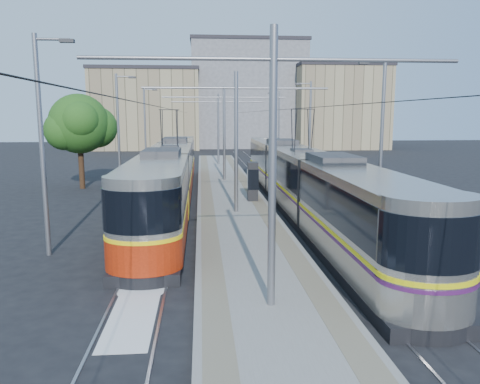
{
  "coord_description": "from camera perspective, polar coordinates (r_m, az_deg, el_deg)",
  "views": [
    {
      "loc": [
        -1.77,
        -15.46,
        5.17
      ],
      "look_at": [
        0.04,
        6.22,
        1.6
      ],
      "focal_mm": 35.0,
      "sensor_mm": 36.0,
      "label": 1
    }
  ],
  "objects": [
    {
      "name": "shelter",
      "position": [
        27.07,
        1.56,
        1.45
      ],
      "size": [
        0.67,
        1.03,
        2.22
      ],
      "rotation": [
        0.0,
        0.0,
        -0.05
      ],
      "color": "black",
      "rests_on": "platform"
    },
    {
      "name": "track_arrow",
      "position": [
        13.61,
        -12.48,
        -13.22
      ],
      "size": [
        1.2,
        5.0,
        0.01
      ],
      "primitive_type": "cube",
      "color": "silver",
      "rests_on": "ground"
    },
    {
      "name": "catenary",
      "position": [
        29.67,
        -1.38,
        8.07
      ],
      "size": [
        9.2,
        70.0,
        7.0
      ],
      "color": "slate",
      "rests_on": "platform"
    },
    {
      "name": "rails",
      "position": [
        32.91,
        -1.64,
        0.31
      ],
      "size": [
        8.71,
        70.0,
        0.03
      ],
      "color": "gray",
      "rests_on": "ground"
    },
    {
      "name": "street_lamps",
      "position": [
        36.51,
        -2.02,
        7.76
      ],
      "size": [
        15.18,
        38.22,
        8.0
      ],
      "color": "slate",
      "rests_on": "ground"
    },
    {
      "name": "building_right",
      "position": [
        76.62,
        11.91,
        10.1
      ],
      "size": [
        14.28,
        10.2,
        12.94
      ],
      "color": "#988A67",
      "rests_on": "ground"
    },
    {
      "name": "tactile_strip_left",
      "position": [
        32.82,
        -4.17,
        0.77
      ],
      "size": [
        0.7,
        50.0,
        0.01
      ],
      "primitive_type": "cube",
      "color": "gray",
      "rests_on": "platform"
    },
    {
      "name": "building_centre",
      "position": [
        79.9,
        0.82,
        11.73
      ],
      "size": [
        18.36,
        14.28,
        17.03
      ],
      "color": "gray",
      "rests_on": "ground"
    },
    {
      "name": "ground",
      "position": [
        16.39,
        1.68,
        -9.07
      ],
      "size": [
        160.0,
        160.0,
        0.0
      ],
      "primitive_type": "plane",
      "color": "black",
      "rests_on": "ground"
    },
    {
      "name": "tram_left",
      "position": [
        28.26,
        -8.47,
        2.18
      ],
      "size": [
        2.43,
        29.05,
        5.5
      ],
      "color": "black",
      "rests_on": "ground"
    },
    {
      "name": "tactile_strip_right",
      "position": [
        32.98,
        0.87,
        0.84
      ],
      "size": [
        0.7,
        50.0,
        0.01
      ],
      "primitive_type": "cube",
      "color": "gray",
      "rests_on": "platform"
    },
    {
      "name": "tree",
      "position": [
        35.04,
        -18.51,
        7.77
      ],
      "size": [
        4.59,
        4.25,
        6.67
      ],
      "color": "#382314",
      "rests_on": "ground"
    },
    {
      "name": "platform",
      "position": [
        32.89,
        -1.64,
        0.54
      ],
      "size": [
        4.0,
        50.0,
        0.3
      ],
      "primitive_type": "cube",
      "color": "gray",
      "rests_on": "ground"
    },
    {
      "name": "building_left",
      "position": [
        75.91,
        -11.17,
        9.88
      ],
      "size": [
        16.32,
        12.24,
        12.27
      ],
      "color": "#988A67",
      "rests_on": "ground"
    },
    {
      "name": "tram_right",
      "position": [
        25.42,
        7.46,
        1.75
      ],
      "size": [
        2.43,
        30.47,
        5.5
      ],
      "color": "black",
      "rests_on": "ground"
    }
  ]
}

